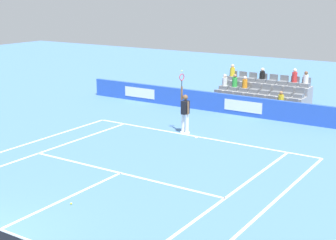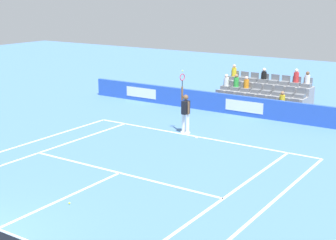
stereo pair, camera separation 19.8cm
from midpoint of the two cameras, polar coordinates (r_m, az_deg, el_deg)
line_baseline at (r=22.25m, az=3.71°, el=-1.91°), size 10.97×0.10×0.01m
line_service at (r=17.94m, az=-5.18°, el=-5.97°), size 8.23×0.10×0.01m
line_centre_service at (r=15.76m, az=-12.58°, el=-9.20°), size 0.10×6.40×0.01m
line_singles_sideline_left at (r=20.36m, az=-15.08°, el=-3.93°), size 0.10×11.89×0.01m
line_singles_sideline_right at (r=15.47m, az=5.86°, el=-9.38°), size 0.10×11.89×0.01m
line_doubles_sideline_left at (r=21.38m, az=-17.52°, el=-3.24°), size 0.10×11.89×0.01m
line_doubles_sideline_right at (r=14.94m, az=10.57°, el=-10.45°), size 0.10×11.89×0.01m
line_centre_mark at (r=22.17m, az=3.58°, el=-1.97°), size 0.10×0.20×0.01m
sponsor_barrier at (r=26.20m, az=8.91°, el=1.57°), size 19.74×0.22×1.02m
tennis_player at (r=22.53m, az=2.24°, el=0.91°), size 0.51×0.40×2.85m
stadium_stand at (r=28.27m, az=10.90°, el=2.51°), size 4.96×2.85×2.20m
loose_tennis_ball at (r=15.61m, az=-10.73°, el=-9.23°), size 0.07×0.07×0.07m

